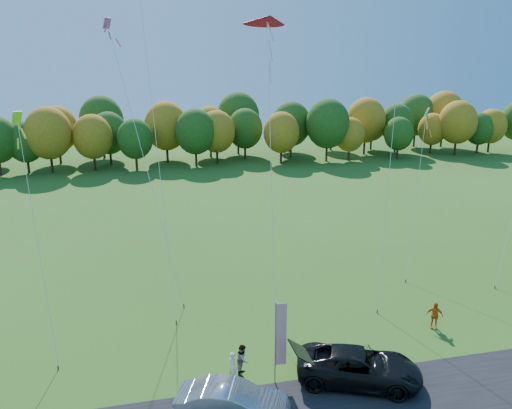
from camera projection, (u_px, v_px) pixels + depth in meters
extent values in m
plane|color=#2C5516|center=(283.00, 369.00, 25.15)|extent=(160.00, 160.00, 0.00)
imported|color=black|center=(359.00, 367.00, 23.94)|extent=(6.52, 4.82, 1.65)
imported|color=#B4B4B9|center=(233.00, 403.00, 21.40)|extent=(5.20, 3.32, 1.62)
imported|color=beige|center=(233.00, 367.00, 24.01)|extent=(0.57, 0.67, 1.55)
imported|color=gray|center=(243.00, 359.00, 24.58)|extent=(0.86, 0.95, 1.59)
imported|color=orange|center=(435.00, 315.00, 28.87)|extent=(1.03, 0.79, 1.63)
cylinder|color=#999999|center=(275.00, 343.00, 23.52)|extent=(0.06, 0.06, 4.28)
cube|color=red|center=(281.00, 334.00, 23.45)|extent=(0.54, 0.06, 3.21)
cube|color=navy|center=(281.00, 311.00, 23.16)|extent=(0.54, 0.05, 0.83)
cylinder|color=#4C3F33|center=(176.00, 322.00, 29.57)|extent=(0.08, 0.08, 0.20)
cylinder|color=#4C3F33|center=(377.00, 311.00, 30.83)|extent=(0.08, 0.08, 0.20)
cylinder|color=#4C3F33|center=(275.00, 335.00, 28.18)|extent=(0.08, 0.08, 0.20)
cone|color=red|center=(267.00, 20.00, 31.30)|extent=(2.85, 2.18, 3.12)
cylinder|color=#4C3F33|center=(495.00, 287.00, 34.23)|extent=(0.08, 0.08, 0.20)
cylinder|color=#4C3F33|center=(58.00, 367.00, 25.12)|extent=(0.08, 0.08, 0.20)
cube|color=#ABFB1A|center=(17.00, 118.00, 26.69)|extent=(1.18, 1.18, 1.39)
cylinder|color=#4C3F33|center=(406.00, 281.00, 35.22)|extent=(0.08, 0.08, 0.20)
cube|color=white|center=(427.00, 112.00, 38.12)|extent=(1.18, 1.18, 1.40)
cylinder|color=#4C3F33|center=(184.00, 305.00, 31.61)|extent=(0.08, 0.08, 0.20)
cube|color=#E54C99|center=(107.00, 23.00, 31.93)|extent=(1.15, 1.15, 1.36)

